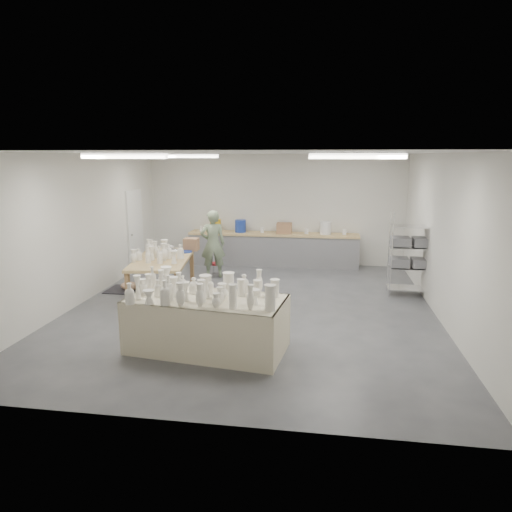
% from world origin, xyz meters
% --- Properties ---
extents(room, '(8.00, 8.02, 3.00)m').
position_xyz_m(room, '(-0.11, 0.08, 2.06)').
color(room, '#424449').
rests_on(room, ground).
extents(back_counter, '(4.60, 0.60, 1.24)m').
position_xyz_m(back_counter, '(-0.01, 3.68, 0.49)').
color(back_counter, tan).
rests_on(back_counter, ground).
extents(wire_shelf, '(0.88, 0.48, 1.80)m').
position_xyz_m(wire_shelf, '(3.20, 1.40, 0.92)').
color(wire_shelf, silver).
rests_on(wire_shelf, ground).
extents(drying_table, '(2.50, 1.42, 1.21)m').
position_xyz_m(drying_table, '(-0.39, -2.04, 0.46)').
color(drying_table, olive).
rests_on(drying_table, ground).
extents(work_table, '(1.41, 2.33, 1.19)m').
position_xyz_m(work_table, '(-2.00, 0.66, 0.84)').
color(work_table, tan).
rests_on(work_table, ground).
extents(rug, '(1.00, 0.70, 0.02)m').
position_xyz_m(rug, '(-2.90, 0.82, 0.01)').
color(rug, black).
rests_on(rug, ground).
extents(cat, '(0.46, 0.36, 0.18)m').
position_xyz_m(cat, '(-2.88, 0.81, 0.11)').
color(cat, white).
rests_on(cat, rug).
extents(potter, '(0.70, 0.57, 1.67)m').
position_xyz_m(potter, '(-1.32, 2.22, 0.83)').
color(potter, gray).
rests_on(potter, ground).
extents(red_stool, '(0.36, 0.36, 0.30)m').
position_xyz_m(red_stool, '(-1.32, 2.49, 0.26)').
color(red_stool, red).
rests_on(red_stool, ground).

